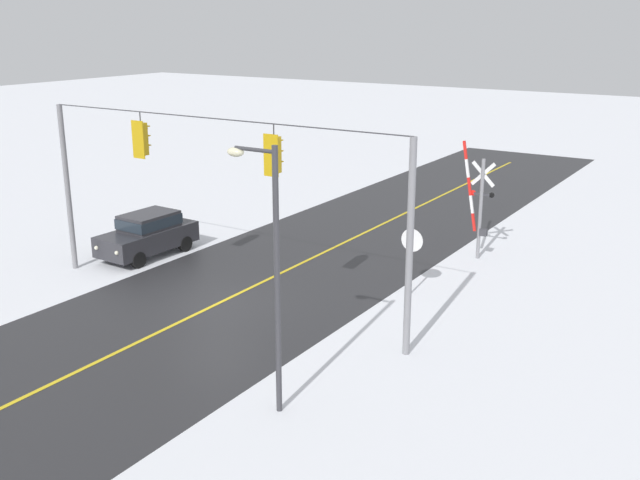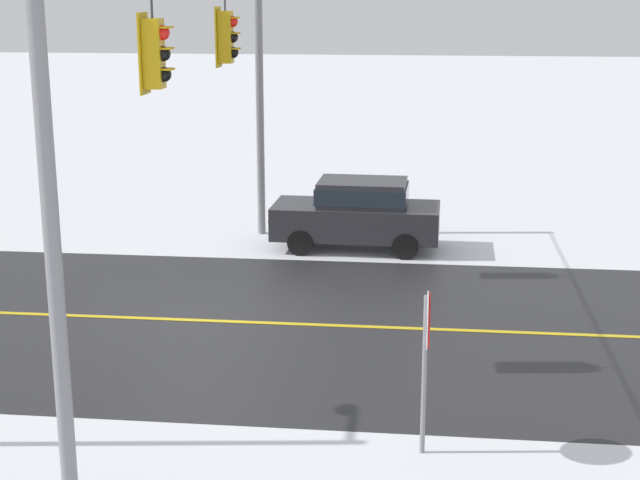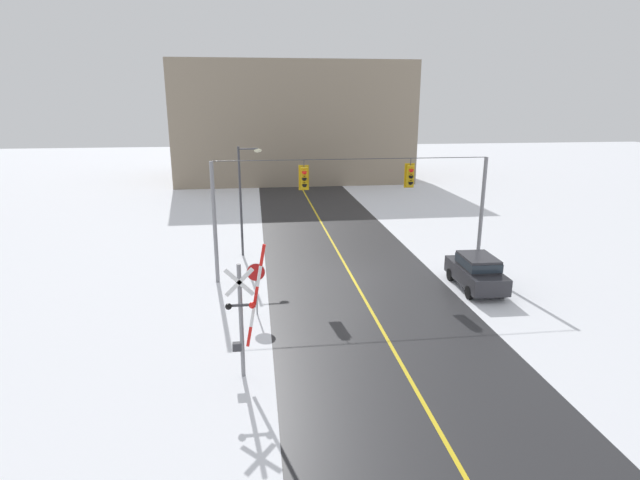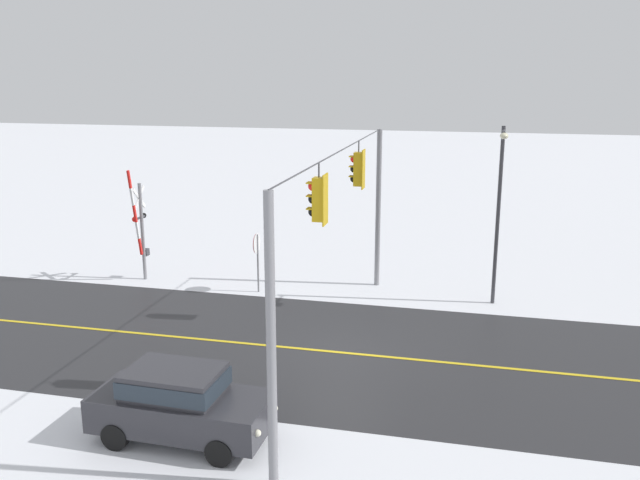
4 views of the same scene
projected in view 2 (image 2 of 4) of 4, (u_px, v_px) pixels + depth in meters
name	position (u px, v px, depth m)	size (l,w,h in m)	color
ground_plane	(201.00, 321.00, 18.63)	(160.00, 160.00, 0.00)	white
signal_span	(196.00, 114.00, 17.70)	(14.20, 0.47, 6.22)	gray
stop_sign	(427.00, 337.00, 12.89)	(0.80, 0.09, 2.35)	gray
parked_car_charcoal	(358.00, 211.00, 23.62)	(1.91, 4.24, 1.74)	#2D2D33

